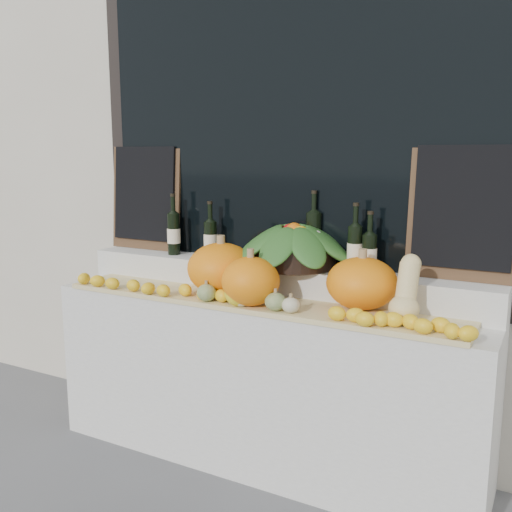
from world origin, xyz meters
TOP-DOWN VIEW (x-y plane):
  - storefront_facade at (0.00, 2.25)m, footprint 7.00×0.94m
  - display_sill at (0.00, 1.52)m, footprint 2.30×0.55m
  - rear_tier at (0.00, 1.68)m, footprint 2.30×0.25m
  - straw_bedding at (0.00, 1.40)m, footprint 2.10×0.32m
  - pumpkin_left at (-0.20, 1.45)m, footprint 0.36×0.36m
  - pumpkin_right at (0.53, 1.51)m, footprint 0.37×0.37m
  - pumpkin_center at (0.04, 1.32)m, footprint 0.33×0.33m
  - butternut_squash at (0.75, 1.42)m, footprint 0.13×0.20m
  - decorative_gourds at (0.03, 1.28)m, footprint 0.54×0.13m
  - lemon_heap at (0.00, 1.29)m, footprint 2.20×0.16m
  - produce_bowl at (0.11, 1.66)m, footprint 0.66×0.66m
  - wine_bottle_far_left at (-0.65, 1.66)m, footprint 0.08×0.08m
  - wine_bottle_near_left at (-0.41, 1.67)m, footprint 0.08×0.08m
  - wine_bottle_tall at (0.18, 1.74)m, footprint 0.08×0.08m
  - wine_bottle_near_right at (0.44, 1.66)m, footprint 0.08×0.08m
  - wine_bottle_far_right at (0.51, 1.65)m, footprint 0.08×0.08m
  - chalkboard_left at (-0.92, 1.74)m, footprint 0.50×0.08m
  - chalkboard_right at (0.92, 1.74)m, footprint 0.50×0.08m

SIDE VIEW (x-z plane):
  - display_sill at x=0.00m, z-range 0.00..0.88m
  - straw_bedding at x=0.00m, z-range 0.88..0.90m
  - lemon_heap at x=0.00m, z-range 0.91..0.97m
  - rear_tier at x=0.00m, z-range 0.88..1.04m
  - decorative_gourds at x=0.03m, z-range 0.88..1.04m
  - pumpkin_center at x=0.04m, z-range 0.91..1.14m
  - pumpkin_right at x=0.53m, z-range 0.91..1.15m
  - butternut_squash at x=0.75m, z-range 0.89..1.17m
  - pumpkin_left at x=-0.20m, z-range 0.91..1.17m
  - wine_bottle_far_right at x=0.51m, z-range 0.99..1.30m
  - wine_bottle_near_left at x=-0.41m, z-range 0.99..1.31m
  - produce_bowl at x=0.11m, z-range 1.03..1.27m
  - wine_bottle_near_right at x=0.44m, z-range 0.99..1.33m
  - wine_bottle_far_left at x=-0.65m, z-range 0.99..1.34m
  - wine_bottle_tall at x=0.18m, z-range 0.99..1.38m
  - chalkboard_left at x=-0.92m, z-range 1.05..1.67m
  - chalkboard_right at x=0.92m, z-range 1.05..1.67m
  - storefront_facade at x=0.00m, z-range 0.00..4.50m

